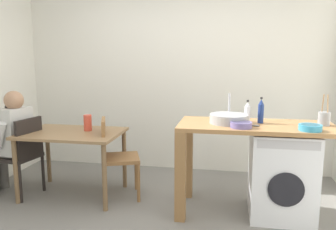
{
  "coord_description": "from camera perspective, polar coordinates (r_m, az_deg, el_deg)",
  "views": [
    {
      "loc": [
        0.74,
        -2.88,
        1.56
      ],
      "look_at": [
        0.13,
        0.45,
        0.98
      ],
      "focal_mm": 36.02,
      "sensor_mm": 36.0,
      "label": 1
    }
  ],
  "objects": [
    {
      "name": "sink_basin",
      "position": [
        3.37,
        10.26,
        -0.63
      ],
      "size": [
        0.38,
        0.38,
        0.09
      ],
      "primitive_type": "cylinder",
      "color": "#9EA0A5",
      "rests_on": "kitchen_counter"
    },
    {
      "name": "utensil_crock",
      "position": [
        3.53,
        24.9,
        -0.51
      ],
      "size": [
        0.11,
        0.11,
        0.3
      ],
      "color": "gray",
      "rests_on": "kitchen_counter"
    },
    {
      "name": "mixing_bowl",
      "position": [
        3.18,
        12.28,
        -1.57
      ],
      "size": [
        0.2,
        0.2,
        0.06
      ],
      "color": "slate",
      "rests_on": "kitchen_counter"
    },
    {
      "name": "vase",
      "position": [
        3.93,
        -13.43,
        -1.28
      ],
      "size": [
        0.09,
        0.09,
        0.18
      ],
      "primitive_type": "cylinder",
      "color": "#D84C38",
      "rests_on": "dining_table"
    },
    {
      "name": "seated_person",
      "position": [
        4.23,
        -25.06,
        -3.39
      ],
      "size": [
        0.53,
        0.54,
        1.2
      ],
      "rotation": [
        0.0,
        0.0,
        1.39
      ],
      "color": "#595651",
      "rests_on": "ground_plane"
    },
    {
      "name": "bottle_tall_green",
      "position": [
        3.42,
        13.28,
        0.4
      ],
      "size": [
        0.06,
        0.06,
        0.23
      ],
      "color": "silver",
      "rests_on": "kitchen_counter"
    },
    {
      "name": "wall_back",
      "position": [
        4.69,
        1.31,
        7.1
      ],
      "size": [
        4.6,
        0.1,
        2.7
      ],
      "primitive_type": "cube",
      "color": "silver",
      "rests_on": "ground_plane"
    },
    {
      "name": "colander",
      "position": [
        3.24,
        22.93,
        -1.92
      ],
      "size": [
        0.2,
        0.2,
        0.06
      ],
      "color": "teal",
      "rests_on": "kitchen_counter"
    },
    {
      "name": "ground_plane",
      "position": [
        3.36,
        -3.77,
        -18.02
      ],
      "size": [
        5.46,
        5.46,
        0.0
      ],
      "primitive_type": "plane",
      "color": "slate"
    },
    {
      "name": "tap",
      "position": [
        3.54,
        10.32,
        1.4
      ],
      "size": [
        0.02,
        0.02,
        0.28
      ],
      "primitive_type": "cylinder",
      "color": "#B2B2B7",
      "rests_on": "kitchen_counter"
    },
    {
      "name": "kitchen_counter",
      "position": [
        3.42,
        11.02,
        -4.02
      ],
      "size": [
        1.5,
        0.68,
        0.92
      ],
      "color": "#9E7042",
      "rests_on": "ground_plane"
    },
    {
      "name": "bottle_squat_brown",
      "position": [
        3.45,
        15.44,
        0.61
      ],
      "size": [
        0.06,
        0.06,
        0.26
      ],
      "color": "navy",
      "rests_on": "kitchen_counter"
    },
    {
      "name": "chair_opposite",
      "position": [
        3.82,
        -9.13,
        -6.45
      ],
      "size": [
        0.51,
        0.51,
        0.9
      ],
      "rotation": [
        0.0,
        0.0,
        -1.22
      ],
      "color": "olive",
      "rests_on": "ground_plane"
    },
    {
      "name": "dining_table",
      "position": [
        3.94,
        -15.91,
        -4.14
      ],
      "size": [
        1.1,
        0.76,
        0.74
      ],
      "color": "olive",
      "rests_on": "ground_plane"
    },
    {
      "name": "washing_machine",
      "position": [
        3.55,
        18.62,
        -9.43
      ],
      "size": [
        0.6,
        0.61,
        0.86
      ],
      "color": "silver",
      "rests_on": "ground_plane"
    },
    {
      "name": "scissors",
      "position": [
        3.29,
        13.93,
        -1.75
      ],
      "size": [
        0.15,
        0.06,
        0.01
      ],
      "color": "#B2B2B7",
      "rests_on": "kitchen_counter"
    },
    {
      "name": "chair_person_seat",
      "position": [
        4.15,
        -23.33,
        -5.81
      ],
      "size": [
        0.46,
        0.46,
        0.9
      ],
      "rotation": [
        0.0,
        0.0,
        1.39
      ],
      "color": "black",
      "rests_on": "ground_plane"
    }
  ]
}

